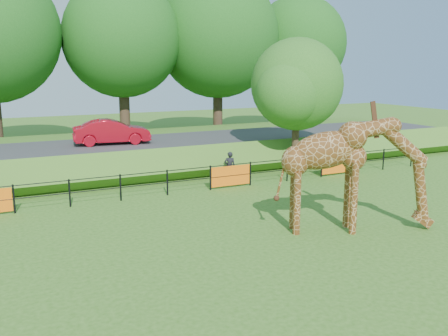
{
  "coord_description": "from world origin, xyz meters",
  "views": [
    {
      "loc": [
        -6.84,
        -11.42,
        5.41
      ],
      "look_at": [
        0.4,
        3.37,
        2.0
      ],
      "focal_mm": 40.0,
      "sensor_mm": 36.0,
      "label": 1
    }
  ],
  "objects_px": {
    "giraffe": "(357,175)",
    "car_red": "(112,132)",
    "visitor": "(230,167)",
    "tree_east": "(298,88)"
  },
  "relations": [
    {
      "from": "visitor",
      "to": "giraffe",
      "type": "bearing_deg",
      "value": 115.59
    },
    {
      "from": "giraffe",
      "to": "car_red",
      "type": "distance_m",
      "value": 13.85
    },
    {
      "from": "giraffe",
      "to": "car_red",
      "type": "xyz_separation_m",
      "value": [
        -4.91,
        12.95,
        0.16
      ]
    },
    {
      "from": "car_red",
      "to": "visitor",
      "type": "bearing_deg",
      "value": -130.76
    },
    {
      "from": "visitor",
      "to": "tree_east",
      "type": "relative_size",
      "value": 0.21
    },
    {
      "from": "visitor",
      "to": "tree_east",
      "type": "bearing_deg",
      "value": -150.64
    },
    {
      "from": "giraffe",
      "to": "car_red",
      "type": "height_order",
      "value": "giraffe"
    },
    {
      "from": "giraffe",
      "to": "visitor",
      "type": "height_order",
      "value": "giraffe"
    },
    {
      "from": "visitor",
      "to": "car_red",
      "type": "bearing_deg",
      "value": -26.24
    },
    {
      "from": "tree_east",
      "to": "car_red",
      "type": "bearing_deg",
      "value": 153.21
    }
  ]
}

